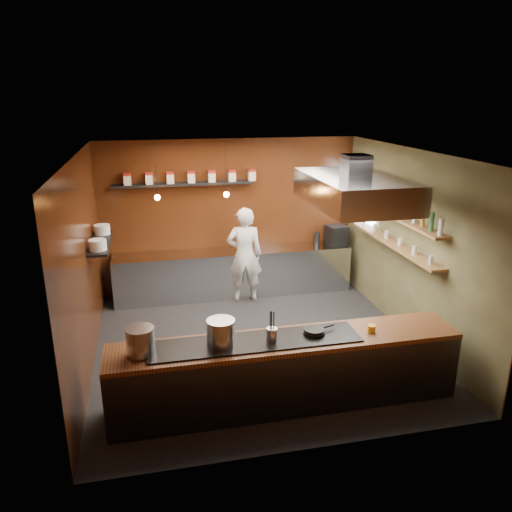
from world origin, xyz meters
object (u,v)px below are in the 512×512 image
object	(u,v)px
espresso_machine	(336,235)
chef	(245,255)
stockpot_small	(221,332)
extractor_hood	(355,190)
stockpot_large	(141,341)

from	to	relation	value
espresso_machine	chef	world-z (taller)	chef
stockpot_small	chef	bearing A→B (deg)	74.36
extractor_hood	chef	world-z (taller)	extractor_hood
stockpot_large	chef	world-z (taller)	chef
stockpot_large	chef	bearing A→B (deg)	61.18
extractor_hood	stockpot_small	distance (m)	2.81
chef	stockpot_large	bearing A→B (deg)	68.07
stockpot_small	chef	xyz separation A→B (m)	(0.96, 3.44, -0.19)
extractor_hood	stockpot_small	xyz separation A→B (m)	(-2.12, -1.20, -1.40)
stockpot_large	stockpot_small	distance (m)	0.94
espresso_machine	chef	distance (m)	1.99
extractor_hood	stockpot_large	world-z (taller)	extractor_hood
chef	stockpot_small	bearing A→B (deg)	81.25
extractor_hood	espresso_machine	world-z (taller)	extractor_hood
chef	espresso_machine	bearing A→B (deg)	-163.19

